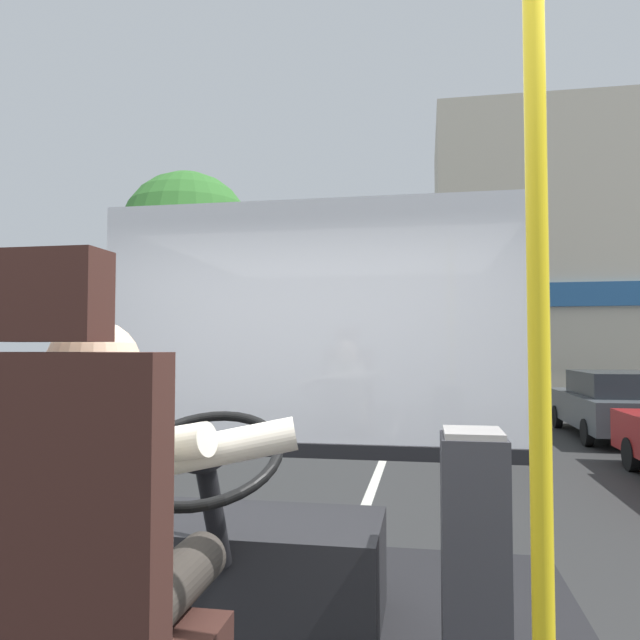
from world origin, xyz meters
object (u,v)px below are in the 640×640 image
Objects in this scene: driver_seat at (74,615)px; bus_driver at (106,521)px; steering_console at (244,564)px; handrail_pole at (540,379)px; fare_box at (474,553)px; parked_car_charcoal at (615,403)px.

bus_driver is (0.00, 0.12, 0.16)m from driver_seat.
bus_driver reaches higher than steering_console.
handrail_pole reaches higher than steering_console.
bus_driver is 1.23m from fare_box.
bus_driver is at bearing 178.82° from handrail_pole.
steering_console reaches higher than fare_box.
steering_console is at bearing 90.00° from driver_seat.
steering_console is 0.53× the size of handrail_pole.
steering_console is 1.35× the size of fare_box.
fare_box reaches higher than parked_car_charcoal.
fare_box is 10.98m from parked_car_charcoal.
bus_driver is at bearing -137.55° from fare_box.
parked_car_charcoal is (4.34, 10.16, -0.22)m from steering_console.
driver_seat is 1.58× the size of fare_box.
handrail_pole reaches higher than driver_seat.
handrail_pole is at bearing 6.14° from driver_seat.
handrail_pole reaches higher than parked_car_charcoal.
bus_driver is 1.01m from handrail_pole.
driver_seat is at bearing -90.00° from steering_console.
driver_seat is 12.16m from parked_car_charcoal.
fare_box is 0.21× the size of parked_car_charcoal.
bus_driver reaches higher than parked_car_charcoal.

